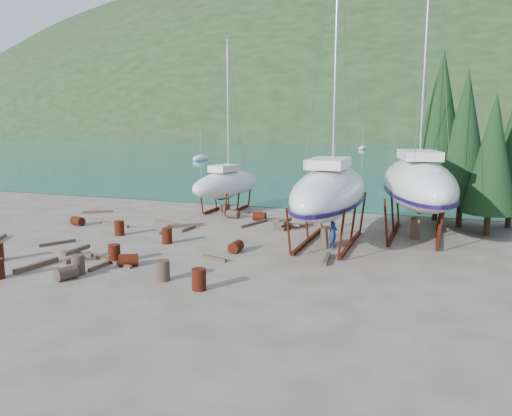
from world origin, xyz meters
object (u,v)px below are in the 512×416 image
(large_sailboat_far, at_px, (418,183))
(small_sailboat_shore, at_px, (227,184))
(large_sailboat_near, at_px, (330,191))
(worker, at_px, (333,232))

(large_sailboat_far, relative_size, small_sailboat_shore, 1.53)
(large_sailboat_near, distance_m, large_sailboat_far, 5.83)
(small_sailboat_shore, height_order, worker, small_sailboat_shore)
(large_sailboat_near, bearing_deg, small_sailboat_shore, 139.60)
(large_sailboat_far, distance_m, small_sailboat_shore, 14.71)
(large_sailboat_near, xyz_separation_m, large_sailboat_far, (4.43, 3.78, 0.21))
(worker, bearing_deg, large_sailboat_far, -46.53)
(worker, bearing_deg, small_sailboat_shore, 42.13)
(large_sailboat_far, relative_size, worker, 10.70)
(large_sailboat_near, height_order, small_sailboat_shore, large_sailboat_near)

